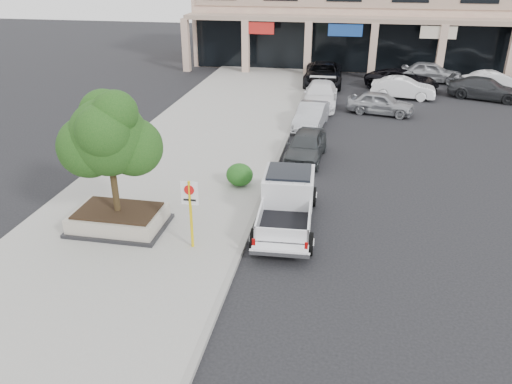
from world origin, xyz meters
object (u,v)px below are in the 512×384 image
planter (119,219)px  lot_car_b (403,88)px  curb_car_d (323,74)px  lot_car_a (381,103)px  no_parking_sign (190,205)px  curb_car_a (306,146)px  curb_car_b (311,116)px  pickup_truck (287,204)px  lot_car_d (402,80)px  curb_car_c (320,95)px  lot_car_c (486,89)px  lot_car_e (431,72)px  planter_tree (114,136)px  lot_car_f (495,82)px

planter → lot_car_b: bearing=61.9°
curb_car_d → lot_car_a: bearing=-62.1°
no_parking_sign → curb_car_a: size_ratio=0.57×
curb_car_b → pickup_truck: bearing=-83.6°
lot_car_d → curb_car_c: bearing=158.7°
curb_car_d → lot_car_c: 11.10m
lot_car_d → lot_car_e: (2.37, 3.13, 0.05)m
no_parking_sign → curb_car_b: (2.61, 13.70, -0.96)m
planter_tree → curb_car_c: (5.50, 17.31, -2.68)m
pickup_truck → curb_car_b: (-0.13, 11.49, -0.17)m
planter → curb_car_c: bearing=72.1°
planter → curb_car_c: curb_car_c is taller
curb_car_a → lot_car_c: lot_car_c is taller
planter → curb_car_d: size_ratio=0.55×
lot_car_c → lot_car_e: (-2.93, 4.71, 0.06)m
no_parking_sign → lot_car_a: 18.32m
pickup_truck → lot_car_e: (7.82, 24.53, -0.09)m
curb_car_d → lot_car_d: bearing=-5.5°
planter → lot_car_a: (9.33, 16.37, 0.20)m
curb_car_a → lot_car_b: (5.31, 12.55, 0.00)m
planter → curb_car_d: curb_car_d is taller
lot_car_a → lot_car_d: lot_car_d is taller
planter → lot_car_f: lot_car_f is taller
curb_car_a → lot_car_d: (5.40, 14.88, 0.02)m
curb_car_c → curb_car_b: bearing=-92.9°
no_parking_sign → lot_car_c: size_ratio=0.48×
no_parking_sign → lot_car_e: bearing=68.5°
curb_car_d → lot_car_f: size_ratio=1.36×
pickup_truck → curb_car_d: (-0.18, 21.79, -0.03)m
lot_car_d → pickup_truck: bearing=-170.5°
pickup_truck → curb_car_c: size_ratio=1.06×
lot_car_d → lot_car_f: size_ratio=1.19×
no_parking_sign → lot_car_b: no_parking_sign is taller
curb_car_d → lot_car_f: curb_car_d is taller
curb_car_b → curb_car_d: size_ratio=0.70×
curb_car_d → lot_car_d: size_ratio=1.15×
curb_car_d → lot_car_d: (5.63, -0.38, -0.10)m
lot_car_a → lot_car_c: (7.01, 4.92, 0.03)m
no_parking_sign → lot_car_d: 25.01m
lot_car_a → lot_car_c: lot_car_c is taller
planter_tree → curb_car_d: bearing=77.1°
pickup_truck → curb_car_b: pickup_truck is taller
lot_car_a → lot_car_d: (1.72, 6.50, 0.04)m
planter_tree → lot_car_d: planter_tree is taller
lot_car_c → lot_car_f: size_ratio=1.12×
lot_car_d → lot_car_e: size_ratio=1.14×
curb_car_a → lot_car_d: bearing=74.0°
curb_car_d → lot_car_d: 5.64m
lot_car_a → lot_car_b: bearing=-9.2°
curb_car_d → lot_car_c: curb_car_d is taller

